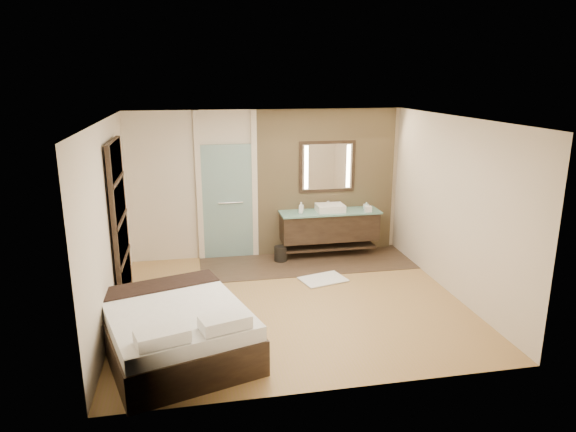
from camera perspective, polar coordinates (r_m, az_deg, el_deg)
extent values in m
plane|color=#A38044|center=(7.76, 0.39, -9.59)|extent=(5.00, 5.00, 0.00)
cube|color=#392B1F|center=(9.32, 2.09, -5.20)|extent=(3.80, 1.30, 0.01)
cube|color=tan|center=(9.63, 4.26, 3.78)|extent=(2.60, 0.08, 2.70)
cube|color=black|center=(9.55, 4.62, -1.16)|extent=(1.80, 0.50, 0.50)
cube|color=black|center=(9.67, 4.57, -3.37)|extent=(1.71, 0.45, 0.04)
cube|color=#82C7B6|center=(9.46, 4.69, 0.44)|extent=(1.85, 0.55, 0.03)
cube|color=white|center=(9.44, 4.70, 0.91)|extent=(0.50, 0.38, 0.13)
cylinder|color=silver|center=(9.61, 4.40, 1.30)|extent=(0.03, 0.03, 0.18)
cylinder|color=silver|center=(9.55, 4.47, 1.71)|extent=(0.02, 0.10, 0.02)
cube|color=black|center=(9.53, 4.38, 5.49)|extent=(1.06, 0.03, 0.96)
cube|color=white|center=(9.52, 4.40, 5.47)|extent=(0.94, 0.01, 0.84)
cube|color=#FFEEBF|center=(9.42, 2.05, 5.40)|extent=(0.07, 0.01, 0.80)
cube|color=#FFEEBF|center=(9.63, 6.72, 5.52)|extent=(0.07, 0.01, 0.80)
cube|color=#B8E8E4|center=(9.39, -6.73, 1.53)|extent=(0.90, 0.05, 2.10)
cylinder|color=silver|center=(9.34, -6.40, 1.48)|extent=(0.45, 0.03, 0.03)
cube|color=beige|center=(9.31, -9.87, 3.19)|extent=(0.10, 0.08, 2.70)
cube|color=beige|center=(9.38, -3.74, 3.47)|extent=(0.10, 0.08, 2.70)
cube|color=black|center=(7.85, -18.17, -0.73)|extent=(0.06, 1.20, 2.40)
cube|color=beige|center=(8.10, -17.55, -6.38)|extent=(0.02, 1.06, 0.52)
cube|color=beige|center=(7.91, -17.88, -2.42)|extent=(0.02, 1.06, 0.52)
cube|color=beige|center=(7.76, -18.23, 1.72)|extent=(0.02, 1.06, 0.52)
cube|color=beige|center=(7.66, -18.60, 5.99)|extent=(0.02, 1.06, 0.52)
cube|color=black|center=(6.51, -12.30, -12.98)|extent=(2.07, 2.33, 0.43)
cube|color=white|center=(6.38, -12.45, -10.57)|extent=(2.01, 2.27, 0.18)
cube|color=black|center=(6.99, -14.13, -7.50)|extent=(1.58, 0.86, 0.04)
cube|color=white|center=(5.55, -13.81, -12.84)|extent=(0.60, 0.44, 0.14)
cube|color=white|center=(5.72, -7.01, -11.59)|extent=(0.60, 0.44, 0.14)
cube|color=white|center=(8.56, 3.91, -7.03)|extent=(0.83, 0.67, 0.02)
cylinder|color=black|center=(9.34, -0.83, -4.24)|extent=(0.30, 0.30, 0.29)
cube|color=silver|center=(9.50, 8.89, 0.78)|extent=(0.13, 0.13, 0.10)
imported|color=white|center=(9.25, 1.43, 0.90)|extent=(0.10, 0.10, 0.21)
imported|color=#B2B2B2|center=(9.44, 1.52, 1.07)|extent=(0.08, 0.08, 0.16)
imported|color=silver|center=(9.60, 8.69, 1.09)|extent=(0.15, 0.15, 0.15)
imported|color=silver|center=(9.69, 8.67, 1.05)|extent=(0.13, 0.13, 0.09)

